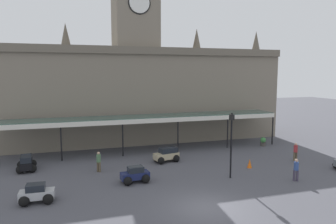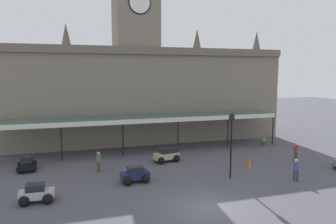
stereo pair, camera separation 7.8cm
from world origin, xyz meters
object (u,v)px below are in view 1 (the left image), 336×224
object	(u,v)px
pedestrian_beside_cars	(296,151)
car_beige_estate	(167,156)
car_navy_sedan	(135,176)
traffic_cone	(250,163)
pedestrian_near_entrance	(99,161)
car_silver_sedan	(37,195)
victorian_lamppost	(231,138)
planter_forecourt_centre	(263,142)
car_black_estate	(26,164)
pedestrian_crossing_forecourt	(296,169)

from	to	relation	value
pedestrian_beside_cars	car_beige_estate	bearing A→B (deg)	163.78
car_navy_sedan	traffic_cone	xyz separation A→B (m)	(9.92, 0.62, -0.13)
car_beige_estate	pedestrian_near_entrance	distance (m)	6.22
car_beige_estate	car_silver_sedan	size ratio (longest dim) A/B	1.15
victorian_lamppost	planter_forecourt_centre	distance (m)	12.31
car_black_estate	pedestrian_near_entrance	bearing A→B (deg)	-20.89
traffic_cone	planter_forecourt_centre	bearing A→B (deg)	48.86
car_black_estate	traffic_cone	distance (m)	18.47
pedestrian_near_entrance	car_beige_estate	bearing A→B (deg)	10.82
car_beige_estate	pedestrian_crossing_forecourt	world-z (taller)	pedestrian_crossing_forecourt
car_beige_estate	car_navy_sedan	bearing A→B (deg)	-130.36
car_beige_estate	traffic_cone	world-z (taller)	car_beige_estate
car_beige_estate	car_navy_sedan	xyz separation A→B (m)	(-3.80, -4.47, -0.06)
pedestrian_beside_cars	traffic_cone	distance (m)	5.15
pedestrian_crossing_forecourt	victorian_lamppost	world-z (taller)	victorian_lamppost
car_navy_sedan	traffic_cone	size ratio (longest dim) A/B	2.87
car_black_estate	pedestrian_beside_cars	world-z (taller)	pedestrian_beside_cars
traffic_cone	car_beige_estate	bearing A→B (deg)	147.82
car_navy_sedan	victorian_lamppost	xyz separation A→B (m)	(7.12, -1.21, 2.61)
car_silver_sedan	traffic_cone	xyz separation A→B (m)	(16.43, 2.40, -0.13)
car_black_estate	pedestrian_near_entrance	world-z (taller)	pedestrian_near_entrance
car_silver_sedan	car_beige_estate	bearing A→B (deg)	31.22
car_black_estate	planter_forecourt_centre	distance (m)	23.67
pedestrian_beside_cars	pedestrian_crossing_forecourt	size ratio (longest dim) A/B	1.00
car_black_estate	car_navy_sedan	world-z (taller)	car_black_estate
car_beige_estate	pedestrian_crossing_forecourt	xyz separation A→B (m)	(7.60, -7.74, 0.34)
car_beige_estate	pedestrian_near_entrance	size ratio (longest dim) A/B	1.43
car_black_estate	traffic_cone	size ratio (longest dim) A/B	3.13
car_black_estate	victorian_lamppost	world-z (taller)	victorian_lamppost
pedestrian_crossing_forecourt	traffic_cone	size ratio (longest dim) A/B	2.26
pedestrian_beside_cars	victorian_lamppost	size ratio (longest dim) A/B	0.33
car_black_estate	car_navy_sedan	xyz separation A→B (m)	(7.91, -5.45, -0.06)
car_navy_sedan	planter_forecourt_centre	xyz separation A→B (m)	(15.69, 7.23, -0.01)
pedestrian_near_entrance	traffic_cone	size ratio (longest dim) A/B	2.26
pedestrian_beside_cars	pedestrian_crossing_forecourt	bearing A→B (deg)	-128.86
car_beige_estate	planter_forecourt_centre	bearing A→B (deg)	13.03
car_black_estate	car_silver_sedan	distance (m)	7.36
car_silver_sedan	pedestrian_crossing_forecourt	size ratio (longest dim) A/B	1.25
car_black_estate	victorian_lamppost	bearing A→B (deg)	-23.92
victorian_lamppost	traffic_cone	xyz separation A→B (m)	(2.81, 1.84, -2.75)
pedestrian_near_entrance	traffic_cone	xyz separation A→B (m)	(12.22, -2.69, -0.54)
pedestrian_near_entrance	pedestrian_crossing_forecourt	world-z (taller)	same
car_silver_sedan	victorian_lamppost	size ratio (longest dim) A/B	0.41
pedestrian_crossing_forecourt	car_black_estate	bearing A→B (deg)	155.70
traffic_cone	car_navy_sedan	bearing A→B (deg)	-176.41
pedestrian_beside_cars	traffic_cone	xyz separation A→B (m)	(-5.09, -0.59, -0.54)
pedestrian_near_entrance	pedestrian_beside_cars	bearing A→B (deg)	-6.90
car_silver_sedan	pedestrian_crossing_forecourt	distance (m)	17.97
pedestrian_near_entrance	pedestrian_crossing_forecourt	bearing A→B (deg)	-25.65
victorian_lamppost	car_beige_estate	bearing A→B (deg)	120.23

